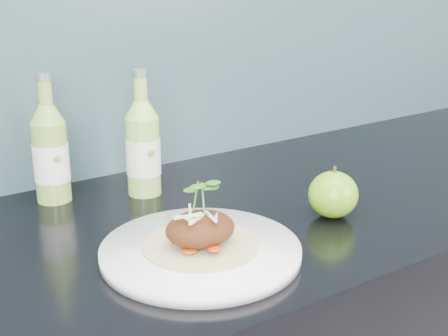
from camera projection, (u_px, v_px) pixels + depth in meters
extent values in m
cylinder|color=white|center=(201.00, 251.00, 0.88)|extent=(0.32, 0.32, 0.02)
cylinder|color=tan|center=(201.00, 245.00, 0.87)|extent=(0.16, 0.16, 0.00)
ellipsoid|color=#51260F|center=(200.00, 229.00, 0.87)|extent=(0.10, 0.09, 0.05)
ellipsoid|color=#408D0F|center=(333.00, 194.00, 1.00)|extent=(0.10, 0.10, 0.08)
cylinder|color=#472D14|center=(335.00, 170.00, 0.99)|extent=(0.01, 0.00, 0.01)
cylinder|color=#82A846|center=(51.00, 162.00, 1.06)|extent=(0.07, 0.07, 0.14)
cone|color=#82A846|center=(47.00, 114.00, 1.04)|extent=(0.06, 0.06, 0.03)
cylinder|color=#82A846|center=(45.00, 92.00, 1.02)|extent=(0.02, 0.02, 0.04)
cylinder|color=silver|center=(43.00, 76.00, 1.02)|extent=(0.03, 0.03, 0.01)
cylinder|color=white|center=(51.00, 162.00, 1.06)|extent=(0.07, 0.07, 0.06)
ellipsoid|color=#59A533|center=(57.00, 159.00, 1.03)|extent=(0.01, 0.00, 0.01)
cylinder|color=#91C451|center=(143.00, 156.00, 1.09)|extent=(0.06, 0.06, 0.14)
cone|color=#91C451|center=(141.00, 109.00, 1.07)|extent=(0.06, 0.06, 0.03)
cylinder|color=#91C451|center=(140.00, 88.00, 1.06)|extent=(0.02, 0.02, 0.04)
cylinder|color=silver|center=(140.00, 73.00, 1.05)|extent=(0.03, 0.03, 0.01)
cylinder|color=white|center=(143.00, 156.00, 1.09)|extent=(0.07, 0.07, 0.06)
ellipsoid|color=#59A533|center=(151.00, 153.00, 1.07)|extent=(0.01, 0.00, 0.01)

